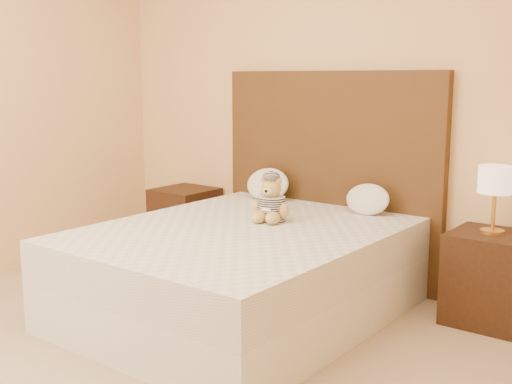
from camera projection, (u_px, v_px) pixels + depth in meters
room_walls at (145, 3)px, 3.10m from camera, size 4.04×4.52×2.72m
bed at (242, 271)px, 3.95m from camera, size 1.60×2.00×0.55m
headboard at (329, 176)px, 4.65m from camera, size 1.75×0.08×1.50m
nightstand_left at (185, 221)px, 5.32m from camera, size 0.45×0.45×0.55m
nightstand_right at (489, 278)px, 3.82m from camera, size 0.45×0.45×0.55m
lamp at (495, 183)px, 3.72m from camera, size 0.20×0.20×0.40m
teddy_police at (270, 194)px, 4.38m from camera, size 0.27×0.26×0.24m
teddy_prisoner at (271, 198)px, 4.06m from camera, size 0.31×0.30×0.30m
pillow_left at (268, 183)px, 4.78m from camera, size 0.37×0.24×0.26m
pillow_right at (368, 198)px, 4.28m from camera, size 0.31×0.20×0.22m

